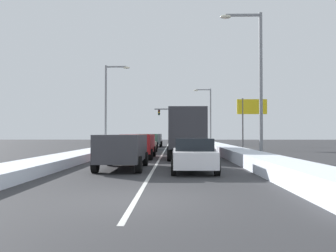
{
  "coord_description": "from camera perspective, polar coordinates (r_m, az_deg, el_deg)",
  "views": [
    {
      "loc": [
        1.02,
        -8.91,
        1.74
      ],
      "look_at": [
        0.15,
        35.36,
        2.69
      ],
      "focal_mm": 36.53,
      "sensor_mm": 36.0,
      "label": 1
    }
  ],
  "objects": [
    {
      "name": "ground_plane",
      "position": [
        29.09,
        -0.89,
        -4.66
      ],
      "size": [
        130.73,
        130.73,
        0.0
      ],
      "primitive_type": "plane",
      "color": "#333335"
    },
    {
      "name": "lane_stripe_between_right_lane_and_center_lane",
      "position": [
        34.11,
        -0.6,
        -4.15
      ],
      "size": [
        0.14,
        55.31,
        0.01
      ],
      "primitive_type": "cube",
      "color": "silver",
      "rests_on": "ground"
    },
    {
      "name": "snow_bank_right_shoulder",
      "position": [
        34.34,
        8.3,
        -3.55
      ],
      "size": [
        1.7,
        55.31,
        0.68
      ],
      "primitive_type": "cube",
      "color": "silver",
      "rests_on": "ground"
    },
    {
      "name": "snow_bank_left_shoulder",
      "position": [
        34.66,
        -9.41,
        -3.69
      ],
      "size": [
        2.09,
        55.31,
        0.48
      ],
      "primitive_type": "cube",
      "color": "silver",
      "rests_on": "ground"
    },
    {
      "name": "sedan_white_right_lane_nearest",
      "position": [
        15.62,
        4.26,
        -4.8
      ],
      "size": [
        2.0,
        4.5,
        1.51
      ],
      "color": "silver",
      "rests_on": "ground"
    },
    {
      "name": "box_truck_right_lane_second",
      "position": [
        23.76,
        3.04,
        -0.84
      ],
      "size": [
        2.53,
        7.2,
        3.36
      ],
      "color": "maroon",
      "rests_on": "ground"
    },
    {
      "name": "sedan_silver_right_lane_third",
      "position": [
        30.98,
        2.79,
        -3.03
      ],
      "size": [
        2.0,
        4.5,
        1.51
      ],
      "color": "#B7BABF",
      "rests_on": "ground"
    },
    {
      "name": "sedan_navy_right_lane_fourth",
      "position": [
        37.53,
        1.97,
        -2.72
      ],
      "size": [
        2.0,
        4.5,
        1.51
      ],
      "color": "navy",
      "rests_on": "ground"
    },
    {
      "name": "suv_black_right_lane_fifth",
      "position": [
        43.41,
        1.81,
        -2.18
      ],
      "size": [
        2.16,
        4.9,
        1.67
      ],
      "color": "black",
      "rests_on": "ground"
    },
    {
      "name": "suv_charcoal_center_lane_nearest",
      "position": [
        16.77,
        -7.55,
        -3.69
      ],
      "size": [
        2.16,
        4.9,
        1.67
      ],
      "color": "#38383D",
      "rests_on": "ground"
    },
    {
      "name": "suv_red_center_lane_second",
      "position": [
        23.92,
        -4.91,
        -2.96
      ],
      "size": [
        2.16,
        4.9,
        1.67
      ],
      "color": "maroon",
      "rests_on": "ground"
    },
    {
      "name": "sedan_tan_center_lane_third",
      "position": [
        30.58,
        -3.82,
        -3.05
      ],
      "size": [
        2.0,
        4.5,
        1.51
      ],
      "color": "#937F60",
      "rests_on": "ground"
    },
    {
      "name": "suv_green_center_lane_fourth",
      "position": [
        36.97,
        -3.46,
        -2.35
      ],
      "size": [
        2.16,
        4.9,
        1.67
      ],
      "color": "#1E5633",
      "rests_on": "ground"
    },
    {
      "name": "suv_gray_center_lane_fifth",
      "position": [
        44.16,
        -2.43,
        -2.17
      ],
      "size": [
        2.16,
        4.9,
        1.67
      ],
      "color": "slate",
      "rests_on": "ground"
    },
    {
      "name": "traffic_light_gantry",
      "position": [
        59.26,
        2.62,
        1.44
      ],
      "size": [
        7.54,
        0.47,
        6.2
      ],
      "color": "slate",
      "rests_on": "ground"
    },
    {
      "name": "street_lamp_right_near",
      "position": [
        22.39,
        14.41,
        8.5
      ],
      "size": [
        2.66,
        0.36,
        9.35
      ],
      "color": "gray",
      "rests_on": "ground"
    },
    {
      "name": "street_lamp_right_mid",
      "position": [
        52.0,
        6.72,
        2.44
      ],
      "size": [
        2.66,
        0.36,
        8.5
      ],
      "color": "gray",
      "rests_on": "ground"
    },
    {
      "name": "street_lamp_left_mid",
      "position": [
        36.91,
        -9.84,
        4.35
      ],
      "size": [
        2.66,
        0.36,
        8.98
      ],
      "color": "gray",
      "rests_on": "ground"
    },
    {
      "name": "roadside_sign_right",
      "position": [
        37.69,
        13.84,
        2.27
      ],
      "size": [
        3.2,
        0.16,
        5.5
      ],
      "color": "#59595B",
      "rests_on": "ground"
    }
  ]
}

